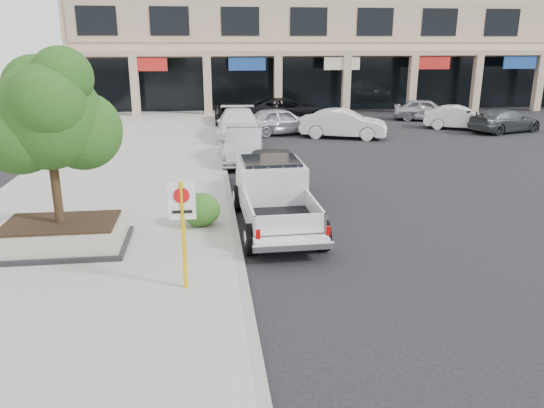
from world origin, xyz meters
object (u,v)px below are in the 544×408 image
at_px(pickup_truck, 276,197).
at_px(lot_car_f, 460,118).
at_px(planter_tree, 55,116).
at_px(curb_car_b, 244,146).
at_px(curb_car_c, 238,125).
at_px(lot_car_a, 280,121).
at_px(lot_car_c, 505,121).
at_px(no_parking_sign, 183,221).
at_px(curb_car_d, 232,114).
at_px(planter, 62,235).
at_px(curb_car_a, 273,175).
at_px(lot_car_b, 343,124).
at_px(lot_car_d, 288,110).
at_px(lot_car_e, 426,110).

relative_size(pickup_truck, lot_car_f, 1.35).
height_order(planter_tree, pickup_truck, planter_tree).
bearing_deg(curb_car_b, curb_car_c, 95.79).
height_order(lot_car_a, lot_car_c, lot_car_a).
bearing_deg(curb_car_c, planter_tree, -106.34).
relative_size(no_parking_sign, lot_car_c, 0.50).
height_order(curb_car_d, lot_car_a, lot_car_a).
relative_size(planter, curb_car_b, 0.72).
bearing_deg(no_parking_sign, curb_car_b, 80.21).
bearing_deg(curb_car_a, lot_car_b, 69.08).
relative_size(curb_car_d, lot_car_d, 0.83).
bearing_deg(lot_car_d, lot_car_a, 161.00).
relative_size(curb_car_d, lot_car_e, 1.13).
height_order(planter, lot_car_d, lot_car_d).
xyz_separation_m(pickup_truck, lot_car_b, (5.62, 14.15, -0.12)).
bearing_deg(lot_car_f, lot_car_e, 32.48).
distance_m(pickup_truck, lot_car_a, 15.91).
height_order(planter, pickup_truck, pickup_truck).
height_order(curb_car_a, lot_car_a, curb_car_a).
xyz_separation_m(planter_tree, lot_car_c, (20.92, 15.95, -2.74)).
height_order(planter, lot_car_a, lot_car_a).
relative_size(planter, lot_car_b, 0.68).
bearing_deg(lot_car_b, lot_car_a, 84.36).
distance_m(lot_car_e, lot_car_f, 3.74).
relative_size(pickup_truck, lot_car_e, 1.34).
distance_m(no_parking_sign, curb_car_a, 7.28).
height_order(curb_car_d, lot_car_f, lot_car_f).
height_order(planter_tree, curb_car_a, planter_tree).
distance_m(lot_car_b, lot_car_d, 6.45).
relative_size(planter, lot_car_f, 0.76).
xyz_separation_m(curb_car_b, curb_car_c, (0.12, 5.54, 0.08)).
xyz_separation_m(planter, pickup_truck, (5.56, 1.24, 0.42)).
relative_size(curb_car_b, lot_car_d, 0.77).
distance_m(no_parking_sign, lot_car_d, 24.88).
height_order(curb_car_b, lot_car_e, curb_car_b).
height_order(planter, lot_car_e, lot_car_e).
height_order(planter, curb_car_a, curb_car_a).
height_order(curb_car_b, lot_car_d, lot_car_d).
bearing_deg(curb_car_d, planter, -103.68).
bearing_deg(lot_car_c, planter, 109.21).
distance_m(planter_tree, curb_car_c, 16.35).
height_order(no_parking_sign, lot_car_b, no_parking_sign).
relative_size(no_parking_sign, lot_car_a, 0.51).
xyz_separation_m(curb_car_d, lot_car_b, (5.80, -5.69, 0.11)).
bearing_deg(pickup_truck, planter, -168.63).
relative_size(curb_car_a, lot_car_a, 1.09).
distance_m(planter, curb_car_b, 11.20).
relative_size(curb_car_b, lot_car_c, 0.96).
distance_m(planter_tree, lot_car_c, 26.45).
bearing_deg(planter, lot_car_c, 37.42).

